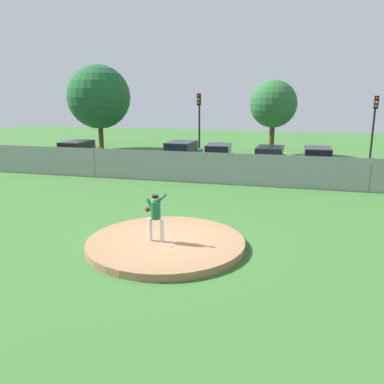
# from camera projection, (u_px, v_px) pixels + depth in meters

# --- Properties ---
(ground_plane) EXTENTS (80.00, 80.00, 0.00)m
(ground_plane) POSITION_uv_depth(u_px,v_px,m) (205.00, 202.00, 19.03)
(ground_plane) COLOR #386B2D
(asphalt_strip) EXTENTS (44.00, 7.00, 0.01)m
(asphalt_strip) POSITION_uv_depth(u_px,v_px,m) (232.00, 170.00, 27.02)
(asphalt_strip) COLOR #2B2B2D
(asphalt_strip) RESTS_ON ground_plane
(pitchers_mound) EXTENTS (5.33, 5.33, 0.25)m
(pitchers_mound) POSITION_uv_depth(u_px,v_px,m) (166.00, 243.00, 13.36)
(pitchers_mound) COLOR #99704C
(pitchers_mound) RESTS_ON ground_plane
(pitcher_youth) EXTENTS (0.80, 0.32, 1.67)m
(pitcher_youth) POSITION_uv_depth(u_px,v_px,m) (155.00, 213.00, 13.00)
(pitcher_youth) COLOR silver
(pitcher_youth) RESTS_ON pitchers_mound
(baseball) EXTENTS (0.07, 0.07, 0.07)m
(baseball) POSITION_uv_depth(u_px,v_px,m) (171.00, 246.00, 12.71)
(baseball) COLOR white
(baseball) RESTS_ON pitchers_mound
(chainlink_fence) EXTENTS (39.74, 0.07, 1.91)m
(chainlink_fence) POSITION_uv_depth(u_px,v_px,m) (221.00, 169.00, 22.57)
(chainlink_fence) COLOR gray
(chainlink_fence) RESTS_ON ground_plane
(parked_car_charcoal) EXTENTS (1.89, 4.31, 1.68)m
(parked_car_charcoal) POSITION_uv_depth(u_px,v_px,m) (317.00, 161.00, 25.88)
(parked_car_charcoal) COLOR #232328
(parked_car_charcoal) RESTS_ON ground_plane
(parked_car_teal) EXTENTS (2.11, 4.70, 1.83)m
(parked_car_teal) POSITION_uv_depth(u_px,v_px,m) (181.00, 155.00, 27.81)
(parked_car_teal) COLOR #146066
(parked_car_teal) RESTS_ON ground_plane
(parked_car_red) EXTENTS (1.91, 4.69, 1.68)m
(parked_car_red) POSITION_uv_depth(u_px,v_px,m) (77.00, 153.00, 29.45)
(parked_car_red) COLOR #A81919
(parked_car_red) RESTS_ON ground_plane
(parked_car_slate) EXTENTS (1.99, 4.27, 1.71)m
(parked_car_slate) POSITION_uv_depth(u_px,v_px,m) (218.00, 157.00, 27.32)
(parked_car_slate) COLOR slate
(parked_car_slate) RESTS_ON ground_plane
(parked_car_silver) EXTENTS (2.00, 4.58, 1.71)m
(parked_car_silver) POSITION_uv_depth(u_px,v_px,m) (270.00, 160.00, 25.99)
(parked_car_silver) COLOR #B7BABF
(parked_car_silver) RESTS_ON ground_plane
(traffic_cone_orange) EXTENTS (0.40, 0.40, 0.55)m
(traffic_cone_orange) POSITION_uv_depth(u_px,v_px,m) (88.00, 166.00, 27.11)
(traffic_cone_orange) COLOR orange
(traffic_cone_orange) RESTS_ON asphalt_strip
(traffic_light_near) EXTENTS (0.28, 0.46, 5.11)m
(traffic_light_near) POSITION_uv_depth(u_px,v_px,m) (199.00, 115.00, 30.82)
(traffic_light_near) COLOR black
(traffic_light_near) RESTS_ON ground_plane
(traffic_light_far) EXTENTS (0.28, 0.46, 4.95)m
(traffic_light_far) POSITION_uv_depth(u_px,v_px,m) (374.00, 118.00, 28.10)
(traffic_light_far) COLOR black
(traffic_light_far) RESTS_ON ground_plane
(tree_tall_centre) EXTENTS (5.76, 5.76, 7.70)m
(tree_tall_centre) POSITION_uv_depth(u_px,v_px,m) (99.00, 97.00, 36.26)
(tree_tall_centre) COLOR #4C331E
(tree_tall_centre) RESTS_ON ground_plane
(tree_broad_left) EXTENTS (3.91, 3.91, 6.23)m
(tree_broad_left) POSITION_uv_depth(u_px,v_px,m) (273.00, 104.00, 32.86)
(tree_broad_left) COLOR #4C331E
(tree_broad_left) RESTS_ON ground_plane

